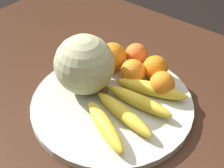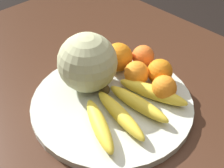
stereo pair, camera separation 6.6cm
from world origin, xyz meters
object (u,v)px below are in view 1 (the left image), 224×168
orange_back_right (133,71)px  orange_mid_center (136,54)px  melon (85,64)px  orange_front_left (112,57)px  fruit_bowl (112,103)px  orange_front_right (155,68)px  orange_back_left (162,84)px  banana_bunch (131,106)px  kitchen_table (119,143)px

orange_back_right → orange_mid_center: bearing=-60.7°
melon → orange_front_left: size_ratio=1.90×
fruit_bowl → orange_front_right: (-0.03, -0.13, 0.04)m
orange_front_right → orange_front_left: bearing=18.9°
melon → orange_back_left: melon is taller
fruit_bowl → orange_front_right: 0.14m
orange_front_left → orange_back_left: 0.15m
banana_bunch → orange_back_right: orange_back_right is taller
orange_front_left → orange_mid_center: size_ratio=1.27×
fruit_bowl → orange_front_left: size_ratio=5.09×
kitchen_table → melon: size_ratio=9.24×
fruit_bowl → orange_mid_center: bearing=-74.8°
fruit_bowl → kitchen_table: bearing=158.2°
orange_back_right → orange_back_left: bearing=-175.3°
banana_bunch → orange_mid_center: orange_mid_center is taller
fruit_bowl → orange_mid_center: 0.16m
kitchen_table → banana_bunch: 0.14m
banana_bunch → orange_front_left: bearing=147.0°
kitchen_table → orange_back_right: size_ratio=21.39×
orange_back_left → orange_front_right: bearing=-41.2°
orange_front_right → orange_mid_center: size_ratio=1.07×
orange_front_left → orange_mid_center: orange_front_left is taller
orange_front_left → orange_mid_center: bearing=-121.0°
orange_front_right → melon: bearing=51.4°
orange_front_right → orange_back_left: 0.06m
orange_back_left → fruit_bowl: bearing=51.0°
orange_back_right → melon: bearing=51.1°
melon → orange_front_right: bearing=-128.6°
fruit_bowl → orange_back_right: orange_back_right is taller
orange_mid_center → orange_back_right: orange_back_right is taller
melon → orange_back_right: melon is taller
orange_mid_center → orange_back_right: size_ratio=0.96×
fruit_bowl → orange_mid_center: (0.04, -0.15, 0.04)m
melon → fruit_bowl: bearing=-176.8°
fruit_bowl → orange_front_right: bearing=-103.3°
orange_front_right → orange_back_left: bearing=138.8°
fruit_bowl → melon: (0.08, 0.00, 0.08)m
orange_back_right → orange_front_right: bearing=-128.2°
banana_bunch → kitchen_table: bearing=-152.0°
fruit_bowl → banana_bunch: (-0.05, 0.00, 0.02)m
orange_front_left → orange_back_left: (-0.15, 0.00, -0.01)m
orange_mid_center → orange_back_left: 0.13m
kitchen_table → orange_front_right: orange_front_right is taller
melon → banana_bunch: (-0.13, -0.00, -0.05)m
kitchen_table → melon: bearing=-4.3°
kitchen_table → orange_mid_center: orange_mid_center is taller
kitchen_table → orange_front_left: size_ratio=17.58×
orange_front_right → orange_back_right: size_ratio=1.03×
melon → orange_front_right: 0.18m
orange_front_left → orange_back_right: (-0.07, 0.01, -0.01)m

